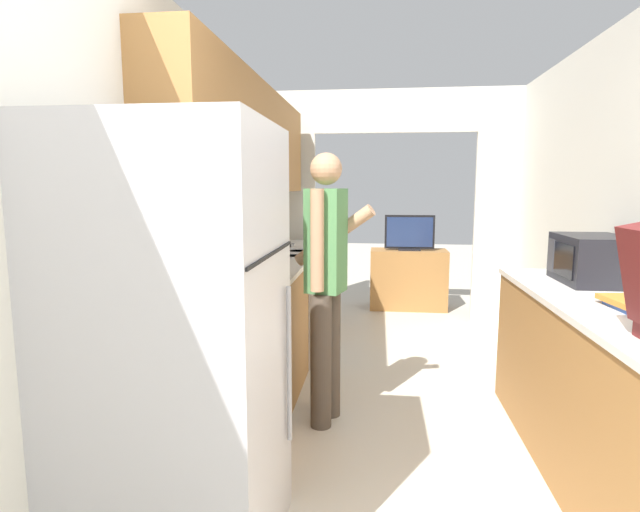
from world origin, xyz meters
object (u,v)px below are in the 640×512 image
tv_cabinet (408,279)px  microwave (592,259)px  person (326,281)px  book_stack (635,304)px  knife (291,245)px  refrigerator (177,348)px  television (410,233)px  range_oven (281,304)px

tv_cabinet → microwave: bearing=-73.5°
person → book_stack: bearing=-96.3°
tv_cabinet → knife: (-1.21, -1.36, 0.56)m
book_stack → microwave: bearing=84.5°
person → refrigerator: bearing=174.1°
refrigerator → tv_cabinet: (1.14, 4.29, -0.50)m
book_stack → tv_cabinet: (-0.83, 3.66, -0.58)m
microwave → knife: bearing=142.0°
television → range_oven: bearing=-123.5°
book_stack → knife: size_ratio=0.99×
refrigerator → television: refrigerator is taller
book_stack → knife: bearing=131.6°
person → knife: bearing=31.4°
refrigerator → range_oven: refrigerator is taller
tv_cabinet → knife: bearing=-131.8°
range_oven → book_stack: (2.03, -1.79, 0.48)m
refrigerator → book_stack: bearing=18.0°
tv_cabinet → knife: knife is taller
book_stack → tv_cabinet: book_stack is taller
book_stack → tv_cabinet: 3.79m
tv_cabinet → book_stack: bearing=-77.3°
refrigerator → range_oven: 2.46m
television → knife: 1.79m
range_oven → television: bearing=56.5°
tv_cabinet → television: television is taller
range_oven → refrigerator: bearing=-88.4°
person → range_oven: bearing=37.7°
refrigerator → book_stack: 2.07m
refrigerator → television: 4.40m
book_stack → knife: (-2.04, 2.30, -0.02)m
person → book_stack: size_ratio=5.34×
television → knife: size_ratio=1.86×
person → tv_cabinet: size_ratio=1.84×
range_oven → television: (1.21, 1.83, 0.47)m
person → tv_cabinet: bearing=1.9°
microwave → book_stack: bearing=-95.5°
refrigerator → knife: bearing=91.4°
range_oven → person: size_ratio=0.63×
person → microwave: size_ratio=3.41×
knife → microwave: bearing=-46.8°
range_oven → person: (0.52, -1.21, 0.44)m
refrigerator → tv_cabinet: bearing=75.1°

